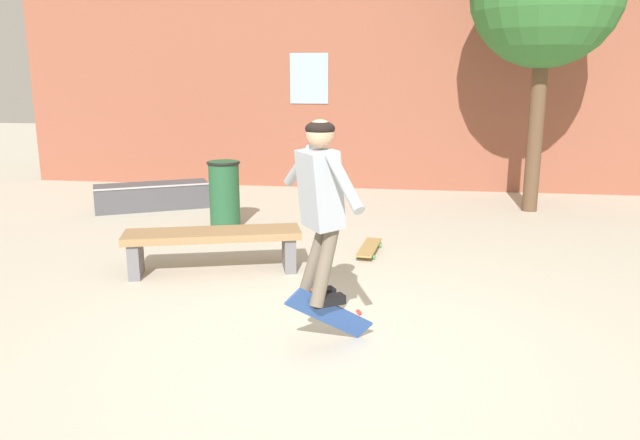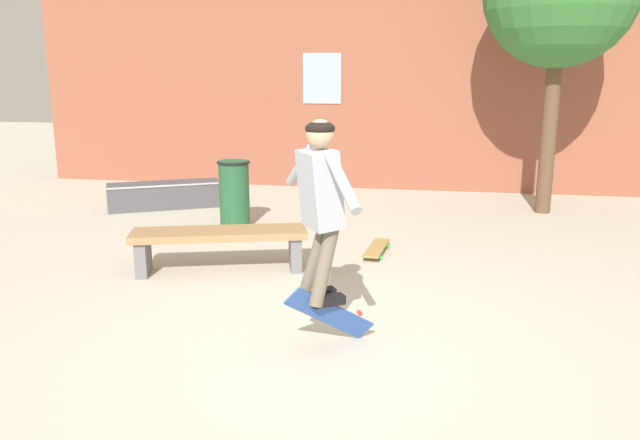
{
  "view_description": "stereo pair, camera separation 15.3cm",
  "coord_description": "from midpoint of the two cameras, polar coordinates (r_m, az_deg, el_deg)",
  "views": [
    {
      "loc": [
        0.6,
        -4.53,
        2.14
      ],
      "look_at": [
        -0.05,
        -0.0,
        1.05
      ],
      "focal_mm": 35.0,
      "sensor_mm": 36.0,
      "label": 1
    },
    {
      "loc": [
        0.75,
        -4.5,
        2.14
      ],
      "look_at": [
        -0.05,
        -0.0,
        1.05
      ],
      "focal_mm": 35.0,
      "sensor_mm": 36.0,
      "label": 2
    }
  ],
  "objects": [
    {
      "name": "building_backdrop",
      "position": [
        11.7,
        5.0,
        12.73
      ],
      "size": [
        14.16,
        0.52,
        4.87
      ],
      "color": "#93513D",
      "rests_on": "ground_plane"
    },
    {
      "name": "park_bench",
      "position": [
        6.85,
        -10.39,
        -1.96
      ],
      "size": [
        1.94,
        0.99,
        0.47
      ],
      "rotation": [
        0.0,
        0.0,
        0.29
      ],
      "color": "#99754C",
      "rests_on": "ground_plane"
    },
    {
      "name": "skateboard_resting",
      "position": [
        7.54,
        3.94,
        -2.52
      ],
      "size": [
        0.27,
        0.84,
        0.08
      ],
      "rotation": [
        0.0,
        0.0,
        4.62
      ],
      "color": "#AD894C",
      "rests_on": "ground_plane"
    },
    {
      "name": "skater",
      "position": [
        4.66,
        -0.93,
        2.16
      ],
      "size": [
        0.77,
        1.11,
        1.41
      ],
      "rotation": [
        0.0,
        0.0,
        0.58
      ],
      "color": "#9EA8B2"
    },
    {
      "name": "trash_bin",
      "position": [
        8.76,
        -9.23,
        2.42
      ],
      "size": [
        0.46,
        0.46,
        0.94
      ],
      "color": "#235633",
      "rests_on": "ground_plane"
    },
    {
      "name": "ground_plane",
      "position": [
        5.04,
        -0.27,
        -11.66
      ],
      "size": [
        40.0,
        40.0,
        0.0
      ],
      "primitive_type": "plane",
      "color": "beige"
    },
    {
      "name": "skate_ledge",
      "position": [
        10.28,
        -15.52,
        2.11
      ],
      "size": [
        1.77,
        1.25,
        0.41
      ],
      "rotation": [
        0.0,
        0.0,
        0.48
      ],
      "color": "#4C4C51",
      "rests_on": "ground_plane"
    },
    {
      "name": "skateboard_flipping",
      "position": [
        4.94,
        0.04,
        -8.57
      ],
      "size": [
        0.65,
        0.48,
        0.58
      ],
      "rotation": [
        0.0,
        0.0,
        0.71
      ],
      "color": "#2D519E"
    }
  ]
}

